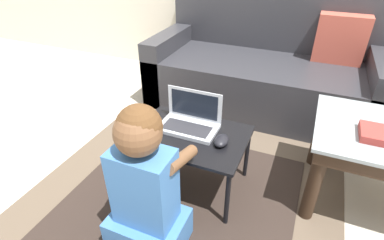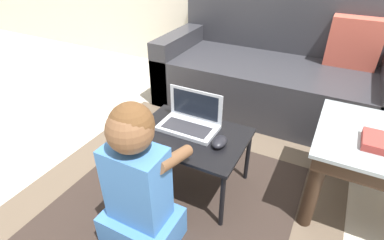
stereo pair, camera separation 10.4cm
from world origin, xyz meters
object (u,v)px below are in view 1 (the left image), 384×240
Objects in this scene: person_seated at (145,187)px; computer_mouse at (222,141)px; couch at (265,69)px; laptop_desk at (191,140)px; laptop at (190,122)px.

computer_mouse is at bearing 63.44° from person_seated.
couch is at bearing 90.51° from computer_mouse.
laptop_desk is at bearing -97.87° from couch.
person_seated is (-0.21, -0.41, -0.03)m from computer_mouse.
laptop_desk is (-0.17, -1.20, 0.02)m from couch.
laptop_desk is at bearing -61.21° from laptop.
couch is 1.16m from laptop.
computer_mouse is (0.18, -0.02, 0.06)m from laptop_desk.
laptop_desk is 0.43m from person_seated.
laptop is (-0.20, -1.14, 0.09)m from couch.
couch is 2.41× the size of person_seated.
couch is at bearing 83.16° from person_seated.
computer_mouse is 0.46m from person_seated.
couch is 1.22m from computer_mouse.
laptop_desk is 1.89× the size of laptop.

